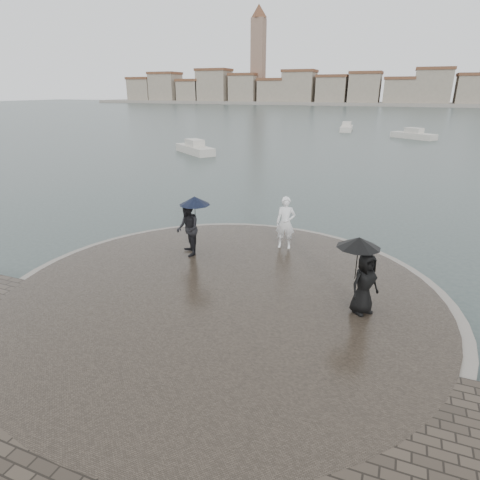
% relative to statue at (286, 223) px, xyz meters
% --- Properties ---
extents(ground, '(400.00, 400.00, 0.00)m').
position_rel_statue_xyz_m(ground, '(-0.67, -7.41, -1.28)').
color(ground, '#2B3835').
rests_on(ground, ground).
extents(kerb_ring, '(12.50, 12.50, 0.32)m').
position_rel_statue_xyz_m(kerb_ring, '(-0.67, -3.91, -1.12)').
color(kerb_ring, gray).
rests_on(kerb_ring, ground).
extents(quay_tip, '(11.90, 11.90, 0.36)m').
position_rel_statue_xyz_m(quay_tip, '(-0.67, -3.91, -1.10)').
color(quay_tip, '#2D261E').
rests_on(quay_tip, ground).
extents(statue, '(0.73, 0.54, 1.84)m').
position_rel_statue_xyz_m(statue, '(0.00, 0.00, 0.00)').
color(statue, white).
rests_on(statue, quay_tip).
extents(visitor_left, '(1.32, 1.18, 2.04)m').
position_rel_statue_xyz_m(visitor_left, '(-2.80, -1.85, 0.20)').
color(visitor_left, black).
rests_on(visitor_left, quay_tip).
extents(visitor_right, '(1.24, 1.10, 1.95)m').
position_rel_statue_xyz_m(visitor_right, '(2.95, -3.56, 0.21)').
color(visitor_right, black).
rests_on(visitor_right, quay_tip).
extents(far_skyline, '(260.00, 20.00, 37.00)m').
position_rel_statue_xyz_m(far_skyline, '(-6.97, 153.30, 4.33)').
color(far_skyline, gray).
rests_on(far_skyline, ground).
extents(boats, '(24.56, 32.77, 1.50)m').
position_rel_statue_xyz_m(boats, '(-4.93, 37.17, -0.90)').
color(boats, beige).
rests_on(boats, ground).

